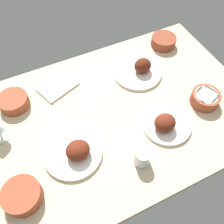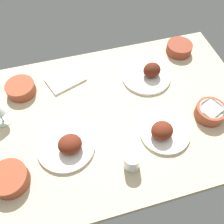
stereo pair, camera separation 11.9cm
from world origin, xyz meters
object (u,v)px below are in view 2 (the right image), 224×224
at_px(bowl_soup, 179,48).
at_px(water_tumbler, 132,161).
at_px(bowl_cream, 210,112).
at_px(bowl_pasta, 21,88).
at_px(bowl_sauce, 9,179).
at_px(plate_far_side, 148,74).
at_px(plate_center_main, 164,131).
at_px(folded_napkin, 65,79).
at_px(plate_near_viewer, 68,145).

xyz_separation_m(bowl_soup, water_tumbler, (0.48, 0.59, 0.01)).
height_order(bowl_cream, bowl_pasta, bowl_cream).
bearing_deg(bowl_sauce, plate_far_side, -151.94).
distance_m(plate_center_main, bowl_soup, 0.57).
height_order(bowl_sauce, folded_napkin, bowl_sauce).
relative_size(plate_far_side, folded_napkin, 1.39).
xyz_separation_m(bowl_pasta, water_tumbler, (-0.42, 0.53, 0.01)).
distance_m(plate_center_main, plate_far_side, 0.36).
bearing_deg(bowl_pasta, bowl_cream, 155.40).
distance_m(plate_far_side, plate_near_viewer, 0.57).
bearing_deg(plate_far_side, bowl_pasta, -6.63).
xyz_separation_m(plate_far_side, water_tumbler, (0.24, 0.45, 0.02)).
distance_m(bowl_cream, folded_napkin, 0.75).
xyz_separation_m(bowl_soup, bowl_cream, (0.05, 0.45, 0.00)).
xyz_separation_m(plate_far_side, bowl_soup, (-0.24, -0.14, 0.01)).
xyz_separation_m(plate_far_side, bowl_pasta, (0.66, -0.08, 0.01)).
height_order(plate_far_side, bowl_cream, plate_far_side).
distance_m(plate_far_side, bowl_cream, 0.37).
xyz_separation_m(plate_center_main, folded_napkin, (0.37, -0.45, -0.02)).
bearing_deg(plate_near_viewer, plate_center_main, 173.32).
xyz_separation_m(bowl_soup, bowl_pasta, (0.90, 0.06, 0.00)).
bearing_deg(water_tumbler, plate_near_viewer, -32.27).
distance_m(bowl_soup, bowl_pasta, 0.90).
xyz_separation_m(bowl_soup, bowl_sauce, (0.97, 0.53, 0.00)).
relative_size(bowl_soup, bowl_pasta, 0.99).
relative_size(bowl_pasta, water_tumbler, 1.76).
bearing_deg(folded_napkin, plate_near_viewer, 82.23).
xyz_separation_m(plate_center_main, bowl_soup, (-0.30, -0.49, 0.00)).
height_order(plate_center_main, bowl_cream, plate_center_main).
height_order(plate_far_side, plate_near_viewer, plate_far_side).
xyz_separation_m(plate_near_viewer, bowl_cream, (-0.68, 0.01, 0.01)).
relative_size(bowl_pasta, bowl_sauce, 0.95).
bearing_deg(bowl_sauce, bowl_soup, -151.46).
relative_size(plate_far_side, bowl_soup, 1.81).
xyz_separation_m(plate_center_main, bowl_sauce, (0.67, 0.04, 0.00)).
height_order(plate_far_side, bowl_soup, plate_far_side).
bearing_deg(plate_far_side, bowl_soup, -150.03).
height_order(plate_near_viewer, water_tumbler, plate_near_viewer).
xyz_separation_m(bowl_cream, bowl_pasta, (0.85, -0.39, -0.00)).
bearing_deg(plate_center_main, plate_far_side, -99.27).
bearing_deg(folded_napkin, bowl_sauce, 58.17).
distance_m(bowl_pasta, water_tumbler, 0.67).
bearing_deg(bowl_pasta, water_tumbler, 128.01).
distance_m(bowl_pasta, bowl_sauce, 0.47).
height_order(bowl_soup, bowl_cream, bowl_cream).
xyz_separation_m(water_tumbler, folded_napkin, (0.19, -0.55, -0.04)).
bearing_deg(plate_near_viewer, folded_napkin, -97.77).
relative_size(plate_near_viewer, bowl_cream, 1.86).
distance_m(plate_near_viewer, bowl_soup, 0.85).
bearing_deg(bowl_cream, water_tumbler, 18.06).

